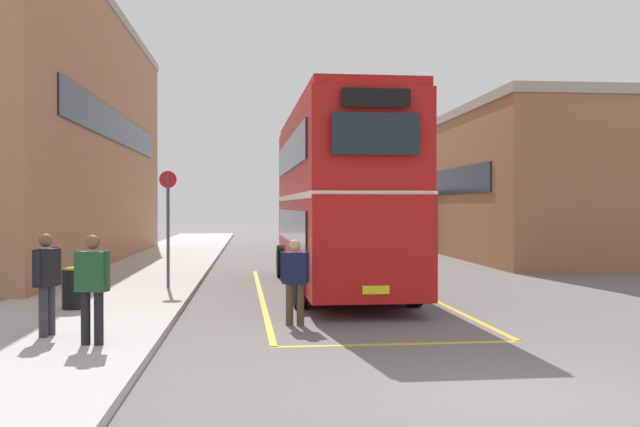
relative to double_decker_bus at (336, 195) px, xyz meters
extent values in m
plane|color=#66605B|center=(0.81, 3.76, -2.51)|extent=(135.60, 135.60, 0.00)
cube|color=#B2ADA3|center=(-5.69, 6.16, -2.44)|extent=(4.00, 57.60, 0.14)
cube|color=#AD7A56|center=(-10.16, 8.60, 2.17)|extent=(5.74, 21.85, 9.37)
cube|color=#232D38|center=(-7.26, 8.60, 2.64)|extent=(0.06, 16.61, 1.10)
cube|color=#A89E8E|center=(-10.16, 8.60, 7.04)|extent=(5.86, 21.97, 0.36)
cube|color=#9E6647|center=(9.77, 12.72, 0.47)|extent=(6.92, 17.96, 5.96)
cube|color=#19232D|center=(6.28, 12.72, 0.77)|extent=(0.06, 13.65, 1.10)
cube|color=#A89E8E|center=(9.77, 12.72, 3.63)|extent=(7.04, 18.08, 0.36)
cylinder|color=black|center=(-1.33, 3.32, -2.01)|extent=(0.30, 1.01, 1.00)
cylinder|color=black|center=(1.18, 3.37, -2.01)|extent=(0.30, 1.01, 1.00)
cylinder|color=black|center=(-1.18, -3.37, -2.01)|extent=(0.30, 1.01, 1.00)
cylinder|color=black|center=(1.33, -3.32, -2.01)|extent=(0.30, 1.01, 1.00)
cube|color=#B71414|center=(0.00, 0.00, -1.11)|extent=(2.66, 10.84, 2.10)
cube|color=#B71414|center=(0.00, 0.00, 0.99)|extent=(2.65, 10.62, 2.10)
cube|color=#B71414|center=(0.00, 0.00, 2.14)|extent=(2.56, 10.51, 0.20)
cube|color=white|center=(0.00, 0.00, -0.06)|extent=(2.69, 10.73, 0.14)
cube|color=#19232D|center=(-1.24, -0.03, -0.81)|extent=(0.22, 8.85, 0.84)
cube|color=#19232D|center=(-1.24, -0.03, 1.09)|extent=(0.22, 8.85, 0.84)
cube|color=#19232D|center=(1.24, 0.03, -0.81)|extent=(0.22, 8.85, 0.84)
cube|color=#19232D|center=(1.24, 0.03, 1.09)|extent=(0.22, 8.85, 0.84)
cube|color=#19232D|center=(0.11, -5.41, 1.09)|extent=(1.70, 0.08, 0.80)
cube|color=black|center=(0.11, -5.41, 1.77)|extent=(1.34, 0.07, 0.36)
cube|color=#19232D|center=(-0.11, 5.41, -0.71)|extent=(1.95, 0.08, 1.00)
cube|color=yellow|center=(0.11, -5.41, -1.88)|extent=(0.52, 0.04, 0.16)
cylinder|color=black|center=(2.13, 22.88, -2.05)|extent=(0.35, 0.94, 0.92)
cylinder|color=black|center=(4.54, 23.11, -2.05)|extent=(0.35, 0.94, 0.92)
cylinder|color=black|center=(2.68, 17.28, -2.05)|extent=(0.35, 0.94, 0.92)
cylinder|color=black|center=(5.08, 17.51, -2.05)|extent=(0.35, 0.94, 0.92)
cube|color=navy|center=(3.61, 20.19, -0.91)|extent=(3.22, 9.56, 2.60)
cube|color=silver|center=(3.61, 20.19, 0.45)|extent=(3.05, 9.17, 0.12)
cube|color=#19232D|center=(2.42, 20.08, -0.56)|extent=(0.75, 7.47, 0.96)
cube|color=#19232D|center=(4.79, 20.31, -0.56)|extent=(0.75, 7.47, 0.96)
cube|color=#19232D|center=(3.15, 24.88, -0.61)|extent=(1.86, 0.22, 1.10)
cylinder|color=#473828|center=(-1.33, -5.57, -2.12)|extent=(0.14, 0.14, 0.78)
cylinder|color=#473828|center=(-1.53, -5.53, -2.12)|extent=(0.14, 0.14, 0.78)
cube|color=#141938|center=(-1.43, -5.55, -1.44)|extent=(0.49, 0.31, 0.58)
cylinder|color=#141938|center=(-1.21, -5.60, -1.41)|extent=(0.09, 0.09, 0.56)
cylinder|color=#141938|center=(-1.66, -5.50, -1.41)|extent=(0.09, 0.09, 0.56)
sphere|color=tan|center=(-1.44, -5.57, -1.01)|extent=(0.21, 0.21, 0.21)
cylinder|color=#2D2D38|center=(-5.53, -7.07, -1.97)|extent=(0.14, 0.14, 0.80)
cylinder|color=#2D2D38|center=(-5.47, -6.87, -1.97)|extent=(0.14, 0.14, 0.80)
cube|color=black|center=(-5.50, -6.97, -1.27)|extent=(0.34, 0.51, 0.60)
cylinder|color=black|center=(-5.57, -7.20, -1.24)|extent=(0.09, 0.09, 0.57)
cylinder|color=black|center=(-5.43, -6.75, -1.24)|extent=(0.09, 0.09, 0.57)
sphere|color=brown|center=(-5.52, -6.97, -0.84)|extent=(0.22, 0.22, 0.22)
cylinder|color=black|center=(-4.72, -7.74, -1.97)|extent=(0.14, 0.14, 0.80)
cylinder|color=black|center=(-4.51, -7.80, -1.97)|extent=(0.14, 0.14, 0.80)
cube|color=#1E4728|center=(-4.62, -7.77, -1.27)|extent=(0.51, 0.33, 0.60)
cylinder|color=#1E4728|center=(-4.84, -7.71, -1.24)|extent=(0.09, 0.09, 0.57)
cylinder|color=#1E4728|center=(-4.39, -7.83, -1.24)|extent=(0.09, 0.09, 0.57)
sphere|color=brown|center=(-4.61, -7.75, -0.83)|extent=(0.22, 0.22, 0.22)
cylinder|color=black|center=(-5.83, -3.95, -1.97)|extent=(0.47, 0.47, 0.80)
cylinder|color=olive|center=(-5.83, -3.95, -1.55)|extent=(0.50, 0.50, 0.04)
cylinder|color=#4C4C51|center=(-4.38, -0.34, -0.90)|extent=(0.08, 0.08, 2.94)
cylinder|color=red|center=(-4.38, -0.34, 0.39)|extent=(0.44, 0.06, 0.44)
cube|color=gold|center=(-2.02, -1.12, -2.51)|extent=(0.39, 12.79, 0.01)
cube|color=gold|center=(2.02, -1.04, -2.51)|extent=(0.39, 12.79, 0.01)
cube|color=gold|center=(0.14, -7.47, -2.51)|extent=(4.15, 0.21, 0.01)
camera|label=1|loc=(-2.20, -18.56, -0.28)|focal=39.42mm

